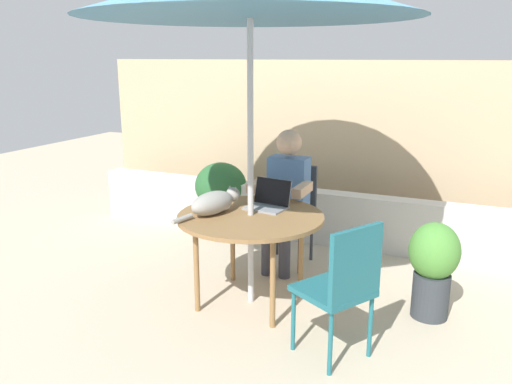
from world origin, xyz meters
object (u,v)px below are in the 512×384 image
(chair_occupied, at_px, (292,206))
(person_seated, at_px, (286,192))
(chair_empty, at_px, (343,282))
(potted_plant_near_fence, at_px, (221,192))
(cat, at_px, (215,203))
(patio_table, at_px, (251,221))
(potted_plant_by_chair, at_px, (433,265))
(laptop, at_px, (269,200))

(chair_occupied, relative_size, person_seated, 0.72)
(chair_empty, relative_size, potted_plant_near_fence, 1.20)
(chair_empty, xyz_separation_m, cat, (-1.09, 0.43, 0.26))
(chair_empty, bearing_deg, patio_table, 149.17)
(potted_plant_by_chair, bearing_deg, chair_occupied, 154.90)
(patio_table, distance_m, person_seated, 0.75)
(potted_plant_by_chair, bearing_deg, cat, -166.39)
(chair_empty, bearing_deg, potted_plant_by_chair, 60.41)
(patio_table, distance_m, potted_plant_near_fence, 1.77)
(chair_empty, xyz_separation_m, potted_plant_by_chair, (0.45, 0.80, -0.12))
(patio_table, relative_size, cat, 1.74)
(person_seated, xyz_separation_m, cat, (-0.26, -0.82, 0.09))
(person_seated, bearing_deg, cat, -107.58)
(chair_occupied, distance_m, chair_empty, 1.63)
(potted_plant_near_fence, bearing_deg, chair_occupied, -28.38)
(person_seated, bearing_deg, chair_empty, -56.22)
(patio_table, xyz_separation_m, potted_plant_by_chair, (1.29, 0.30, -0.25))
(laptop, distance_m, cat, 0.44)
(cat, height_order, potted_plant_by_chair, cat)
(person_seated, distance_m, cat, 0.87)
(chair_empty, xyz_separation_m, potted_plant_near_fence, (-1.83, 1.94, -0.11))
(laptop, xyz_separation_m, potted_plant_by_chair, (1.23, 0.07, -0.36))
(potted_plant_by_chair, bearing_deg, chair_empty, -119.59)
(potted_plant_near_fence, bearing_deg, chair_empty, -46.67)
(cat, distance_m, potted_plant_near_fence, 1.73)
(chair_occupied, bearing_deg, cat, -104.89)
(patio_table, height_order, potted_plant_by_chair, potted_plant_by_chair)
(potted_plant_by_chair, bearing_deg, person_seated, 160.91)
(patio_table, bearing_deg, cat, -164.55)
(potted_plant_near_fence, bearing_deg, potted_plant_by_chair, -26.56)
(patio_table, xyz_separation_m, cat, (-0.26, -0.07, 0.14))
(cat, xyz_separation_m, potted_plant_near_fence, (-0.74, 1.52, -0.37))
(person_seated, height_order, potted_plant_near_fence, person_seated)
(person_seated, relative_size, laptop, 3.73)
(chair_empty, bearing_deg, chair_occupied, 120.70)
(person_seated, xyz_separation_m, potted_plant_near_fence, (-1.00, 0.70, -0.28))
(laptop, bearing_deg, person_seated, 96.03)
(person_seated, bearing_deg, potted_plant_by_chair, -19.09)
(laptop, bearing_deg, patio_table, -103.08)
(chair_empty, height_order, person_seated, person_seated)
(chair_occupied, bearing_deg, person_seated, -90.00)
(person_seated, bearing_deg, potted_plant_near_fence, 145.10)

